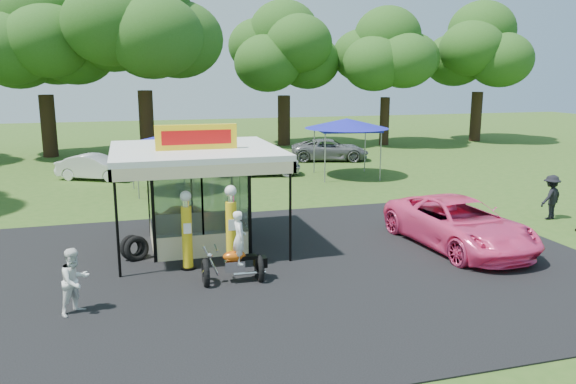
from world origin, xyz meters
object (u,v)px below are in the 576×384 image
kiosk_car (190,216)px  a_frame_sign (526,244)px  bg_car_d (330,150)px  pink_sedan (459,223)px  tent_east (347,124)px  gas_pump_right (231,229)px  gas_station_kiosk (196,195)px  motorcycle (237,254)px  bg_car_c (258,161)px  spectator_west (75,281)px  tent_west (161,141)px  bg_car_b (176,157)px  gas_pump_left (187,233)px  spectator_east_a (551,197)px  bg_car_a (95,167)px

kiosk_car → a_frame_sign: bearing=-122.8°
bg_car_d → a_frame_sign: bearing=-167.7°
pink_sedan → tent_east: size_ratio=1.26×
gas_pump_right → a_frame_sign: bearing=-9.4°
gas_station_kiosk → bg_car_d: bearing=57.0°
motorcycle → tent_east: tent_east is taller
bg_car_c → tent_east: bearing=-102.5°
kiosk_car → spectator_west: spectator_west is taller
tent_west → tent_east: bearing=7.8°
bg_car_b → pink_sedan: bearing=-156.2°
gas_station_kiosk → gas_pump_left: 2.53m
spectator_east_a → tent_east: tent_east is taller
pink_sedan → bg_car_a: 20.65m
gas_pump_left → bg_car_b: size_ratio=0.45×
spectator_east_a → bg_car_d: 17.57m
pink_sedan → bg_car_b: size_ratio=1.11×
bg_car_b → tent_west: tent_west is taller
gas_station_kiosk → bg_car_b: bearing=87.5°
spectator_east_a → tent_east: bearing=-89.4°
gas_pump_left → bg_car_a: bearing=101.5°
gas_pump_right → kiosk_car: 4.97m
a_frame_sign → bg_car_c: bg_car_c is taller
a_frame_sign → bg_car_d: bearing=106.2°
bg_car_d → bg_car_b: bearing=110.4°
bg_car_c → bg_car_a: bearing=90.2°
gas_station_kiosk → gas_pump_right: 2.80m
a_frame_sign → gas_station_kiosk: bearing=176.4°
gas_pump_right → tent_west: (-1.24, 12.18, 1.32)m
tent_west → motorcycle: bearing=-84.9°
gas_pump_right → bg_car_a: (-4.61, 16.57, -0.54)m
gas_station_kiosk → bg_car_a: gas_station_kiosk is taller
gas_pump_right → pink_sedan: (7.75, 0.03, -0.40)m
kiosk_car → tent_west: tent_west is taller
motorcycle → pink_sedan: motorcycle is taller
a_frame_sign → bg_car_a: (-13.83, 18.10, 0.26)m
gas_pump_right → bg_car_d: size_ratio=0.49×
gas_pump_left → bg_car_b: (1.28, 18.49, -0.38)m
spectator_east_a → tent_east: (-4.37, 11.24, 2.10)m
motorcycle → kiosk_car: size_ratio=0.76×
pink_sedan → motorcycle: bearing=-175.5°
gas_station_kiosk → a_frame_sign: 10.84m
gas_pump_left → tent_west: tent_west is taller
kiosk_car → bg_car_b: bearing=-2.8°
kiosk_car → gas_station_kiosk: bearing=-180.0°
gas_pump_left → kiosk_car: size_ratio=0.86×
bg_car_c → bg_car_d: (6.01, 4.30, -0.11)m
motorcycle → kiosk_car: (-0.63, 6.02, -0.36)m
a_frame_sign → bg_car_c: bearing=125.3°
kiosk_car → tent_west: (-0.55, 7.32, 2.07)m
kiosk_car → spectator_west: bearing=153.0°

